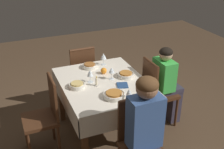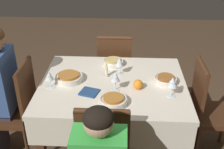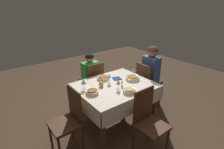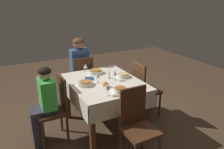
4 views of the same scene
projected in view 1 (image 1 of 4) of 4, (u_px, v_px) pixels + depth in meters
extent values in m
plane|color=#4C3826|center=(104.00, 134.00, 3.51)|extent=(8.00, 8.00, 0.00)
cube|color=silver|center=(104.00, 83.00, 3.19)|extent=(1.15, 0.94, 0.04)
cube|color=silver|center=(140.00, 85.00, 3.41)|extent=(1.15, 0.01, 0.21)
cube|color=silver|center=(64.00, 100.00, 3.09)|extent=(1.15, 0.01, 0.21)
cube|color=silver|center=(125.00, 119.00, 2.77)|extent=(0.01, 0.94, 0.21)
cube|color=silver|center=(88.00, 72.00, 3.72)|extent=(0.01, 0.94, 0.21)
cube|color=#4C2D19|center=(155.00, 126.00, 3.08)|extent=(0.06, 0.06, 0.70)
cube|color=#4C2D19|center=(118.00, 85.00, 3.91)|extent=(0.06, 0.06, 0.70)
cube|color=#4C2D19|center=(85.00, 145.00, 2.80)|extent=(0.06, 0.06, 0.70)
cube|color=#4C2D19|center=(61.00, 97.00, 3.64)|extent=(0.06, 0.06, 0.70)
cube|color=#472816|center=(142.00, 149.00, 2.63)|extent=(0.37, 0.37, 0.04)
cube|color=#472816|center=(134.00, 119.00, 2.66)|extent=(0.03, 0.34, 0.44)
cylinder|color=#472816|center=(135.00, 99.00, 2.56)|extent=(0.04, 0.33, 0.04)
cube|color=#472816|center=(160.00, 94.00, 3.55)|extent=(0.37, 0.37, 0.04)
cube|color=#472816|center=(150.00, 79.00, 3.39)|extent=(0.34, 0.03, 0.44)
cylinder|color=#472816|center=(151.00, 63.00, 3.29)|extent=(0.33, 0.04, 0.04)
cylinder|color=#472816|center=(176.00, 112.00, 3.58)|extent=(0.03, 0.03, 0.41)
cylinder|color=#472816|center=(163.00, 100.00, 3.84)|extent=(0.03, 0.03, 0.41)
cylinder|color=#472816|center=(155.00, 118.00, 3.47)|extent=(0.03, 0.03, 0.41)
cylinder|color=#472816|center=(143.00, 105.00, 3.73)|extent=(0.03, 0.03, 0.41)
cube|color=#472816|center=(80.00, 75.00, 4.02)|extent=(0.37, 0.37, 0.04)
cube|color=#472816|center=(83.00, 65.00, 3.77)|extent=(0.03, 0.34, 0.44)
cylinder|color=#472816|center=(82.00, 49.00, 3.68)|extent=(0.04, 0.33, 0.04)
cylinder|color=#472816|center=(88.00, 82.00, 4.30)|extent=(0.03, 0.03, 0.41)
cylinder|color=#472816|center=(68.00, 86.00, 4.20)|extent=(0.03, 0.03, 0.41)
cylinder|color=#472816|center=(95.00, 92.00, 4.04)|extent=(0.03, 0.03, 0.41)
cylinder|color=#472816|center=(73.00, 96.00, 3.94)|extent=(0.03, 0.03, 0.41)
cube|color=#472816|center=(40.00, 120.00, 3.05)|extent=(0.37, 0.37, 0.04)
cube|color=#472816|center=(53.00, 98.00, 3.00)|extent=(0.34, 0.03, 0.44)
cylinder|color=#472816|center=(51.00, 80.00, 2.90)|extent=(0.33, 0.04, 0.04)
cylinder|color=#472816|center=(26.00, 132.00, 3.23)|extent=(0.03, 0.03, 0.41)
cylinder|color=#472816|center=(30.00, 149.00, 2.97)|extent=(0.03, 0.03, 0.41)
cylinder|color=#472816|center=(53.00, 125.00, 3.33)|extent=(0.03, 0.03, 0.41)
cylinder|color=#472816|center=(59.00, 141.00, 3.07)|extent=(0.03, 0.03, 0.41)
cube|color=#38568E|center=(145.00, 122.00, 2.46)|extent=(0.18, 0.30, 0.50)
sphere|color=#9E7051|center=(147.00, 88.00, 2.31)|extent=(0.19, 0.19, 0.19)
ellipsoid|color=brown|center=(147.00, 84.00, 2.29)|extent=(0.19, 0.19, 0.13)
cube|color=#383342|center=(172.00, 104.00, 3.71)|extent=(0.23, 0.14, 0.45)
cube|color=#383342|center=(168.00, 89.00, 3.57)|extent=(0.24, 0.31, 0.06)
cube|color=green|center=(164.00, 74.00, 3.44)|extent=(0.30, 0.18, 0.38)
sphere|color=#D6A884|center=(166.00, 54.00, 3.32)|extent=(0.16, 0.16, 0.16)
ellipsoid|color=black|center=(166.00, 52.00, 3.31)|extent=(0.16, 0.16, 0.11)
cylinder|color=silver|center=(114.00, 95.00, 2.88)|extent=(0.23, 0.23, 0.04)
torus|color=silver|center=(114.00, 94.00, 2.87)|extent=(0.22, 0.22, 0.01)
cylinder|color=#B2702D|center=(114.00, 93.00, 2.86)|extent=(0.17, 0.17, 0.02)
cylinder|color=white|center=(129.00, 100.00, 2.82)|extent=(0.07, 0.07, 0.00)
cylinder|color=white|center=(129.00, 98.00, 2.80)|extent=(0.01, 0.01, 0.06)
cone|color=white|center=(129.00, 92.00, 2.77)|extent=(0.07, 0.07, 0.07)
cylinder|color=white|center=(129.00, 93.00, 2.78)|extent=(0.04, 0.04, 0.03)
cylinder|color=silver|center=(126.00, 75.00, 3.29)|extent=(0.20, 0.20, 0.04)
torus|color=silver|center=(126.00, 74.00, 3.28)|extent=(0.19, 0.19, 0.01)
cylinder|color=#B2702D|center=(126.00, 73.00, 3.28)|extent=(0.14, 0.14, 0.02)
cylinder|color=white|center=(112.00, 79.00, 3.24)|extent=(0.06, 0.06, 0.00)
cylinder|color=white|center=(112.00, 76.00, 3.22)|extent=(0.01, 0.01, 0.08)
cone|color=white|center=(112.00, 70.00, 3.19)|extent=(0.07, 0.07, 0.07)
cylinder|color=white|center=(112.00, 71.00, 3.19)|extent=(0.04, 0.04, 0.03)
cylinder|color=silver|center=(90.00, 66.00, 3.51)|extent=(0.18, 0.18, 0.04)
torus|color=silver|center=(90.00, 65.00, 3.50)|extent=(0.18, 0.18, 0.01)
cylinder|color=#995B28|center=(90.00, 64.00, 3.50)|extent=(0.13, 0.13, 0.02)
cylinder|color=white|center=(104.00, 65.00, 3.60)|extent=(0.06, 0.06, 0.00)
cylinder|color=white|center=(103.00, 62.00, 3.58)|extent=(0.01, 0.01, 0.08)
cone|color=white|center=(103.00, 56.00, 3.55)|extent=(0.08, 0.08, 0.07)
cylinder|color=white|center=(103.00, 57.00, 3.55)|extent=(0.05, 0.05, 0.03)
cylinder|color=silver|center=(77.00, 86.00, 3.06)|extent=(0.18, 0.18, 0.04)
torus|color=silver|center=(77.00, 84.00, 3.05)|extent=(0.18, 0.18, 0.01)
cylinder|color=tan|center=(77.00, 84.00, 3.05)|extent=(0.13, 0.13, 0.02)
cylinder|color=white|center=(90.00, 82.00, 3.17)|extent=(0.07, 0.07, 0.00)
cylinder|color=white|center=(90.00, 79.00, 3.15)|extent=(0.01, 0.01, 0.08)
cone|color=white|center=(90.00, 73.00, 3.12)|extent=(0.07, 0.07, 0.08)
cylinder|color=white|center=(90.00, 74.00, 3.13)|extent=(0.04, 0.04, 0.03)
cylinder|color=beige|center=(97.00, 85.00, 3.10)|extent=(0.05, 0.05, 0.01)
cylinder|color=beige|center=(97.00, 82.00, 3.08)|extent=(0.03, 0.03, 0.08)
ellipsoid|color=#F9C64C|center=(96.00, 77.00, 3.05)|extent=(0.01, 0.01, 0.03)
sphere|color=orange|center=(104.00, 71.00, 3.35)|extent=(0.07, 0.07, 0.07)
cube|color=navy|center=(122.00, 85.00, 3.10)|extent=(0.16, 0.15, 0.01)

